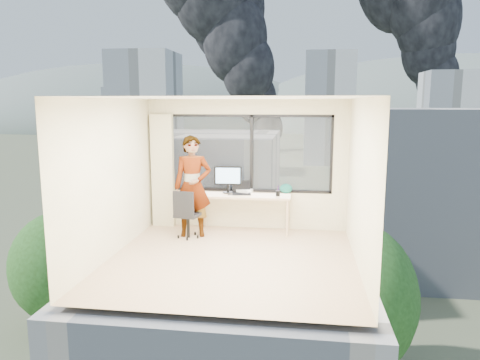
% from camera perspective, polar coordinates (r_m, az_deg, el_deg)
% --- Properties ---
extents(floor, '(4.00, 4.00, 0.01)m').
position_cam_1_polar(floor, '(7.48, -1.07, -10.01)').
color(floor, tan).
rests_on(floor, ground).
extents(ceiling, '(4.00, 4.00, 0.01)m').
position_cam_1_polar(ceiling, '(7.04, -1.13, 10.33)').
color(ceiling, white).
rests_on(ceiling, ground).
extents(wall_front, '(4.00, 0.01, 2.60)m').
position_cam_1_polar(wall_front, '(5.22, -4.53, -3.87)').
color(wall_front, beige).
rests_on(wall_front, ground).
extents(wall_left, '(0.01, 4.00, 2.60)m').
position_cam_1_polar(wall_left, '(7.71, -15.94, 0.20)').
color(wall_left, beige).
rests_on(wall_left, ground).
extents(wall_right, '(0.01, 4.00, 2.60)m').
position_cam_1_polar(wall_right, '(7.12, 15.02, -0.52)').
color(wall_right, beige).
rests_on(wall_right, ground).
extents(window_wall, '(3.30, 0.16, 1.55)m').
position_cam_1_polar(window_wall, '(9.07, 1.18, 3.38)').
color(window_wall, black).
rests_on(window_wall, ground).
extents(curtain, '(0.45, 0.14, 2.30)m').
position_cam_1_polar(curtain, '(9.37, -9.72, 1.14)').
color(curtain, '#EEE7BA').
rests_on(curtain, floor).
extents(desk, '(1.80, 0.60, 0.75)m').
position_cam_1_polar(desk, '(8.95, 0.58, -4.19)').
color(desk, beige).
rests_on(desk, floor).
extents(chair, '(0.56, 0.56, 0.94)m').
position_cam_1_polar(chair, '(8.58, -6.59, -4.19)').
color(chair, black).
rests_on(chair, floor).
extents(person, '(0.78, 0.60, 1.93)m').
position_cam_1_polar(person, '(8.60, -6.00, -0.80)').
color(person, '#2D2D33').
rests_on(person, floor).
extents(monitor, '(0.55, 0.15, 0.54)m').
position_cam_1_polar(monitor, '(8.98, -1.53, 0.08)').
color(monitor, black).
rests_on(monitor, desk).
extents(game_console, '(0.36, 0.34, 0.07)m').
position_cam_1_polar(game_console, '(9.05, 0.47, -1.37)').
color(game_console, white).
rests_on(game_console, desk).
extents(laptop, '(0.42, 0.44, 0.23)m').
position_cam_1_polar(laptop, '(8.87, 0.19, -1.06)').
color(laptop, black).
rests_on(laptop, desk).
extents(cellphone, '(0.11, 0.06, 0.01)m').
position_cam_1_polar(cellphone, '(8.83, -1.22, -1.85)').
color(cellphone, black).
rests_on(cellphone, desk).
extents(pen_cup, '(0.10, 0.10, 0.10)m').
position_cam_1_polar(pen_cup, '(8.75, 4.80, -1.68)').
color(pen_cup, black).
rests_on(pen_cup, desk).
extents(handbag, '(0.27, 0.20, 0.19)m').
position_cam_1_polar(handbag, '(9.01, 5.83, -1.08)').
color(handbag, '#0D5243').
rests_on(handbag, desk).
extents(exterior_ground, '(400.00, 400.00, 0.04)m').
position_cam_1_polar(exterior_ground, '(128.03, 7.32, 2.20)').
color(exterior_ground, '#515B3D').
rests_on(exterior_ground, ground).
extents(near_bldg_a, '(16.00, 12.00, 14.00)m').
position_cam_1_polar(near_bldg_a, '(39.48, -7.21, -4.34)').
color(near_bldg_a, beige).
rests_on(near_bldg_a, exterior_ground).
extents(near_bldg_b, '(14.00, 13.00, 16.00)m').
position_cam_1_polar(near_bldg_b, '(47.04, 21.14, -1.40)').
color(near_bldg_b, white).
rests_on(near_bldg_b, exterior_ground).
extents(far_tower_a, '(14.00, 14.00, 28.00)m').
position_cam_1_polar(far_tower_a, '(108.19, -11.74, 8.16)').
color(far_tower_a, silver).
rests_on(far_tower_a, exterior_ground).
extents(far_tower_b, '(13.00, 13.00, 30.00)m').
position_cam_1_polar(far_tower_b, '(127.15, 11.12, 8.83)').
color(far_tower_b, silver).
rests_on(far_tower_b, exterior_ground).
extents(far_tower_c, '(15.00, 15.00, 26.00)m').
position_cam_1_polar(far_tower_c, '(153.41, 24.73, 7.50)').
color(far_tower_c, silver).
rests_on(far_tower_c, exterior_ground).
extents(far_tower_d, '(16.00, 14.00, 22.00)m').
position_cam_1_polar(far_tower_d, '(168.52, -13.51, 7.56)').
color(far_tower_d, silver).
rests_on(far_tower_d, exterior_ground).
extents(hill_a, '(288.00, 216.00, 90.00)m').
position_cam_1_polar(hill_a, '(349.05, -12.52, 6.76)').
color(hill_a, slate).
rests_on(hill_a, exterior_ground).
extents(hill_b, '(300.00, 220.00, 96.00)m').
position_cam_1_polar(hill_b, '(341.98, 24.82, 6.04)').
color(hill_b, slate).
rests_on(hill_b, exterior_ground).
extents(tree_a, '(7.00, 7.00, 8.00)m').
position_cam_1_polar(tree_a, '(35.88, -21.64, -11.44)').
color(tree_a, '#264C19').
rests_on(tree_a, exterior_ground).
extents(tree_b, '(7.60, 7.60, 9.00)m').
position_cam_1_polar(tree_b, '(27.85, 13.60, -16.16)').
color(tree_b, '#264C19').
rests_on(tree_b, exterior_ground).
extents(smoke_plume_b, '(30.00, 18.00, 70.00)m').
position_cam_1_polar(smoke_plume_b, '(186.59, 25.69, 16.31)').
color(smoke_plume_b, black).
rests_on(smoke_plume_b, exterior_ground).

